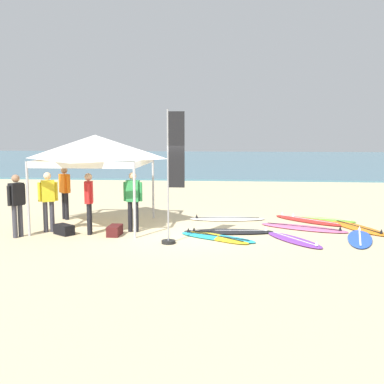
{
  "coord_description": "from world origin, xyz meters",
  "views": [
    {
      "loc": [
        1.41,
        -12.76,
        2.88
      ],
      "look_at": [
        0.15,
        1.56,
        1.0
      ],
      "focal_mm": 44.16,
      "sensor_mm": 36.0,
      "label": 1
    }
  ],
  "objects": [
    {
      "name": "banner_flag",
      "position": [
        -0.12,
        -1.03,
        1.57
      ],
      "size": [
        0.6,
        0.36,
        3.4
      ],
      "color": "#99999E",
      "rests_on": "ground"
    },
    {
      "name": "surfboard_orange",
      "position": [
        5.09,
        1.24,
        0.04
      ],
      "size": [
        1.56,
        2.4,
        0.19
      ],
      "color": "orange",
      "rests_on": "ground"
    },
    {
      "name": "surfboard_blue",
      "position": [
        4.78,
        -0.17,
        0.04
      ],
      "size": [
        1.14,
        2.38,
        0.19
      ],
      "color": "blue",
      "rests_on": "ground"
    },
    {
      "name": "sea",
      "position": [
        0.0,
        32.07,
        0.05
      ],
      "size": [
        80.0,
        36.0,
        0.1
      ],
      "primitive_type": "cube",
      "color": "teal",
      "rests_on": "ground"
    },
    {
      "name": "ground_plane",
      "position": [
        0.0,
        0.0,
        0.0
      ],
      "size": [
        80.0,
        80.0,
        0.0
      ],
      "primitive_type": "plane",
      "color": "beige"
    },
    {
      "name": "surfboard_lime",
      "position": [
        4.23,
        2.5,
        0.04
      ],
      "size": [
        2.25,
        1.32,
        0.19
      ],
      "color": "#7AD12D",
      "rests_on": "ground"
    },
    {
      "name": "surfboard_white",
      "position": [
        1.22,
        2.32,
        0.04
      ],
      "size": [
        2.47,
        0.86,
        0.19
      ],
      "color": "white",
      "rests_on": "ground"
    },
    {
      "name": "person_red",
      "position": [
        -2.58,
        -0.13,
        0.99
      ],
      "size": [
        0.3,
        0.54,
        1.71
      ],
      "color": "black",
      "rests_on": "ground"
    },
    {
      "name": "gear_bag_by_pole",
      "position": [
        -1.84,
        -0.25,
        0.14
      ],
      "size": [
        0.33,
        0.61,
        0.28
      ],
      "primitive_type": "cube",
      "rotation": [
        0.0,
        0.0,
        1.55
      ],
      "color": "#4C1919",
      "rests_on": "ground"
    },
    {
      "name": "surfboard_black",
      "position": [
        1.31,
        0.39,
        0.04
      ],
      "size": [
        2.6,
        0.86,
        0.19
      ],
      "color": "black",
      "rests_on": "ground"
    },
    {
      "name": "surfboard_purple",
      "position": [
        3.01,
        -0.49,
        0.04
      ],
      "size": [
        1.6,
        2.08,
        0.19
      ],
      "color": "purple",
      "rests_on": "ground"
    },
    {
      "name": "canopy_tent",
      "position": [
        -2.69,
        0.97,
        2.39
      ],
      "size": [
        3.07,
        3.07,
        2.75
      ],
      "color": "#B7B7BC",
      "rests_on": "ground"
    },
    {
      "name": "person_black",
      "position": [
        -4.4,
        -0.67,
        0.99
      ],
      "size": [
        0.37,
        0.49,
        1.71
      ],
      "color": "#383842",
      "rests_on": "ground"
    },
    {
      "name": "surfboard_yellow",
      "position": [
        0.98,
        -0.35,
        0.04
      ],
      "size": [
        2.0,
        1.81,
        0.19
      ],
      "color": "yellow",
      "rests_on": "ground"
    },
    {
      "name": "surfboard_pink",
      "position": [
        3.48,
        1.11,
        0.04
      ],
      "size": [
        2.65,
        1.73,
        0.19
      ],
      "color": "pink",
      "rests_on": "ground"
    },
    {
      "name": "person_yellow",
      "position": [
        -3.82,
        0.06,
        0.99
      ],
      "size": [
        0.5,
        0.36,
        1.71
      ],
      "color": "#383842",
      "rests_on": "ground"
    },
    {
      "name": "gear_bag_near_tent",
      "position": [
        -3.27,
        -0.25,
        0.14
      ],
      "size": [
        0.67,
        0.62,
        0.28
      ],
      "primitive_type": "cube",
      "rotation": [
        0.0,
        0.0,
        2.49
      ],
      "color": "black",
      "rests_on": "ground"
    },
    {
      "name": "surfboard_red",
      "position": [
        3.8,
        2.3,
        0.04
      ],
      "size": [
        2.29,
        2.12,
        0.19
      ],
      "color": "red",
      "rests_on": "ground"
    },
    {
      "name": "surfboard_cyan",
      "position": [
        0.99,
        -0.36,
        0.04
      ],
      "size": [
        2.28,
        1.58,
        0.19
      ],
      "color": "#23B2CC",
      "rests_on": "ground"
    },
    {
      "name": "person_green",
      "position": [
        -1.42,
        0.27,
        0.99
      ],
      "size": [
        0.55,
        0.24,
        1.71
      ],
      "color": "black",
      "rests_on": "ground"
    },
    {
      "name": "person_orange",
      "position": [
        -4.03,
        1.97,
        0.99
      ],
      "size": [
        0.43,
        0.41,
        1.71
      ],
      "color": "black",
      "rests_on": "ground"
    }
  ]
}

